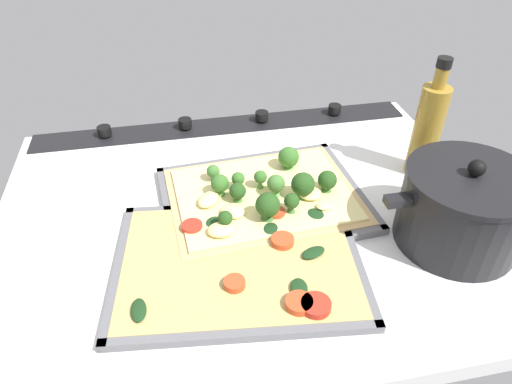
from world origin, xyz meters
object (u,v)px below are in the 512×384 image
at_px(veggie_pizza_back, 242,261).
at_px(cooking_pot, 463,208).
at_px(baking_tray_back, 238,264).
at_px(broccoli_pizza, 265,194).
at_px(baking_tray_front, 263,200).
at_px(oil_bottle, 428,128).

relative_size(veggie_pizza_back, cooking_pot, 1.40).
xyz_separation_m(baking_tray_back, cooking_pot, (-0.34, 0.01, 0.06)).
height_order(broccoli_pizza, veggie_pizza_back, broccoli_pizza).
relative_size(baking_tray_front, veggie_pizza_back, 0.99).
xyz_separation_m(baking_tray_front, broccoli_pizza, (-0.00, 0.00, 0.02)).
height_order(baking_tray_front, baking_tray_back, same).
bearing_deg(oil_bottle, cooking_pot, 79.98).
relative_size(veggie_pizza_back, oil_bottle, 1.63).
distance_m(baking_tray_front, veggie_pizza_back, 0.15).
xyz_separation_m(broccoli_pizza, oil_bottle, (-0.30, -0.04, 0.07)).
distance_m(baking_tray_front, baking_tray_back, 0.15).
distance_m(baking_tray_back, oil_bottle, 0.42).
bearing_deg(oil_bottle, baking_tray_front, 6.80).
relative_size(broccoli_pizza, cooking_pot, 1.28).
relative_size(baking_tray_front, broccoli_pizza, 1.08).
distance_m(veggie_pizza_back, cooking_pot, 0.33).
bearing_deg(baking_tray_back, cooking_pot, 178.57).
bearing_deg(veggie_pizza_back, oil_bottle, -154.17).
relative_size(baking_tray_back, oil_bottle, 1.75).
relative_size(baking_tray_back, veggie_pizza_back, 1.07).
distance_m(baking_tray_back, cooking_pot, 0.34).
bearing_deg(broccoli_pizza, oil_bottle, -172.34).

